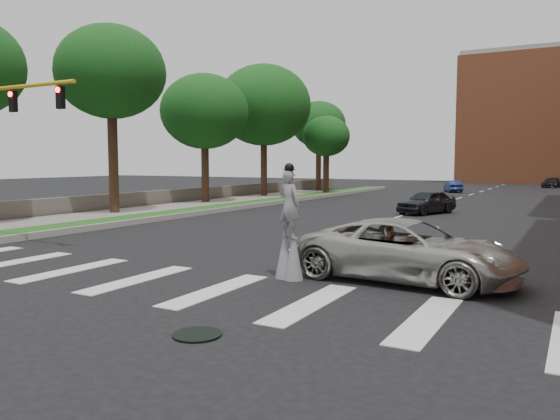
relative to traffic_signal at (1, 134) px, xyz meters
The scene contains 18 objects.
ground_plane 11.04m from the traffic_signal, 17.05° to the right, with size 160.00×160.00×0.00m, color black.
grass_median 17.56m from the traffic_signal, 95.77° to the left, with size 2.00×60.00×0.25m, color #1C5317.
median_curb 17.48m from the traffic_signal, 92.25° to the left, with size 0.20×60.00×0.28m, color #979791.
sidewalk_left 9.37m from the traffic_signal, 123.98° to the left, with size 4.00×60.00×0.18m, color gray.
stone_wall 20.64m from the traffic_signal, 110.80° to the left, with size 0.50×56.00×1.10m, color #5A554D.
manhole 14.33m from the traffic_signal, 21.36° to the right, with size 0.90×0.90×0.04m, color black.
building_backdrop 76.80m from the traffic_signal, 78.12° to the left, with size 26.00×14.00×18.00m, color #BC643B.
traffic_signal is the anchor object (origin of this frame).
stilt_performer 12.34m from the traffic_signal, ahead, with size 0.83×0.60×3.12m.
suv_crossing 15.29m from the traffic_signal, ahead, with size 2.71×5.87×1.63m, color #A9A7A0.
car_near 23.04m from the traffic_signal, 61.90° to the left, with size 1.70×4.22×1.44m, color black.
car_mid 45.02m from the traffic_signal, 80.48° to the left, with size 1.27×3.63×1.20m, color navy.
car_far 61.90m from the traffic_signal, 75.20° to the left, with size 1.65×4.07×1.18m, color black.
tree_2 12.17m from the traffic_signal, 115.80° to the left, with size 6.25×6.25×10.89m.
tree_3 20.42m from the traffic_signal, 105.15° to the left, with size 6.39×6.39×9.45m.
tree_4 28.65m from the traffic_signal, 100.66° to the left, with size 8.12×8.12×11.37m.
tree_5 40.51m from the traffic_signal, 98.07° to the left, with size 5.73×5.73×9.44m.
tree_6 33.60m from the traffic_signal, 93.23° to the left, with size 4.37×4.37×7.29m.
Camera 1 is at (9.00, -9.74, 3.17)m, focal length 35.00 mm.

